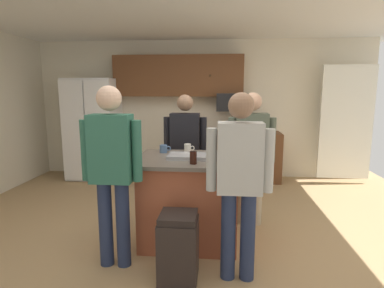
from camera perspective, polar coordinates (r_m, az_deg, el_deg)
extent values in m
plane|color=tan|center=(3.82, -1.49, -16.28)|extent=(7.04, 7.04, 0.00)
cube|color=beige|center=(6.24, 1.50, 6.25)|extent=(6.40, 0.10, 2.60)
cube|color=white|center=(6.24, 25.85, 3.44)|extent=(0.90, 0.06, 2.00)
cube|color=brown|center=(6.07, -2.46, 12.05)|extent=(2.40, 0.35, 0.75)
sphere|color=#4C3823|center=(5.83, 3.27, 12.14)|extent=(0.04, 0.04, 0.04)
cube|color=brown|center=(6.02, 6.97, -2.11)|extent=(1.80, 0.60, 0.90)
sphere|color=#4C3823|center=(5.74, 11.56, -2.81)|extent=(0.04, 0.04, 0.04)
cube|color=white|center=(6.33, -17.16, 2.60)|extent=(0.92, 0.70, 1.88)
cube|color=white|center=(6.09, -20.47, 2.15)|extent=(0.43, 0.04, 1.80)
cube|color=white|center=(5.91, -16.46, 2.15)|extent=(0.43, 0.04, 1.80)
cylinder|color=#B2B2B7|center=(5.96, -18.66, 3.01)|extent=(0.02, 0.02, 0.35)
cube|color=black|center=(5.92, 7.16, 7.45)|extent=(0.56, 0.40, 0.32)
cube|color=#AD5638|center=(3.56, -0.45, -10.28)|extent=(1.01, 0.77, 0.91)
cube|color=#60564C|center=(3.43, -0.46, -2.79)|extent=(1.15, 0.91, 0.04)
cylinder|color=#383842|center=(4.36, -2.33, -7.42)|extent=(0.13, 0.13, 0.78)
cylinder|color=#383842|center=(4.34, -0.08, -7.48)|extent=(0.13, 0.13, 0.78)
cube|color=black|center=(4.20, -1.24, 1.52)|extent=(0.38, 0.22, 0.59)
sphere|color=#8C664C|center=(4.16, -1.26, 7.39)|extent=(0.21, 0.21, 0.21)
cylinder|color=black|center=(4.24, -4.47, 1.28)|extent=(0.09, 0.09, 0.53)
cylinder|color=black|center=(4.18, 2.03, 1.20)|extent=(0.09, 0.09, 0.53)
cylinder|color=#232D4C|center=(2.94, 6.50, -15.95)|extent=(0.13, 0.13, 0.80)
cylinder|color=#232D4C|center=(2.95, 9.93, -15.95)|extent=(0.13, 0.13, 0.80)
cube|color=#B7B7B2|center=(2.72, 8.57, -2.48)|extent=(0.38, 0.22, 0.60)
sphere|color=#8C664C|center=(2.66, 8.81, 6.81)|extent=(0.22, 0.22, 0.22)
cylinder|color=#B7B7B2|center=(2.72, 3.50, -2.82)|extent=(0.09, 0.09, 0.54)
cylinder|color=#B7B7B2|center=(2.75, 13.57, -2.94)|extent=(0.09, 0.09, 0.54)
cylinder|color=tan|center=(4.07, 9.12, -8.68)|extent=(0.13, 0.13, 0.80)
cylinder|color=tan|center=(4.09, 11.53, -8.69)|extent=(0.13, 0.13, 0.80)
cube|color=#4C5647|center=(3.92, 10.63, 1.06)|extent=(0.38, 0.22, 0.60)
sphere|color=tan|center=(3.88, 10.84, 7.46)|extent=(0.22, 0.22, 0.22)
cylinder|color=#4C5647|center=(3.90, 7.11, 0.83)|extent=(0.09, 0.09, 0.54)
cylinder|color=#4C5647|center=(3.95, 14.09, 0.71)|extent=(0.09, 0.09, 0.54)
cylinder|color=#232D4C|center=(3.23, -15.20, -13.57)|extent=(0.13, 0.13, 0.83)
cylinder|color=#232D4C|center=(3.18, -12.23, -13.85)|extent=(0.13, 0.13, 0.83)
cube|color=#2D6651|center=(2.99, -14.28, -0.80)|extent=(0.38, 0.22, 0.62)
sphere|color=beige|center=(2.95, -14.65, 7.93)|extent=(0.23, 0.23, 0.23)
cylinder|color=#2D6651|center=(3.08, -18.48, -1.05)|extent=(0.09, 0.09, 0.56)
cylinder|color=#2D6651|center=(2.92, -9.83, -1.25)|extent=(0.09, 0.09, 0.56)
cylinder|color=black|center=(3.39, 5.42, -1.49)|extent=(0.07, 0.07, 0.13)
cylinder|color=black|center=(3.13, 0.23, -2.48)|extent=(0.07, 0.07, 0.12)
cylinder|color=white|center=(3.67, -0.80, -0.80)|extent=(0.08, 0.08, 0.11)
torus|color=white|center=(3.67, 0.04, -0.73)|extent=(0.06, 0.01, 0.06)
cylinder|color=black|center=(3.19, 5.38, -2.29)|extent=(0.07, 0.07, 0.12)
cylinder|color=#4C6B99|center=(3.71, -5.13, -0.86)|extent=(0.09, 0.09, 0.09)
torus|color=#4C6B99|center=(3.70, -4.24, -0.80)|extent=(0.06, 0.01, 0.06)
cube|color=#B7B7BC|center=(3.40, -0.56, -2.38)|extent=(0.44, 0.30, 0.02)
cube|color=#A8A8AD|center=(3.40, -0.56, -2.05)|extent=(0.44, 0.30, 0.02)
cube|color=black|center=(2.97, -2.44, -18.37)|extent=(0.34, 0.34, 0.55)
cube|color=black|center=(2.84, -2.48, -12.93)|extent=(0.32, 0.32, 0.06)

